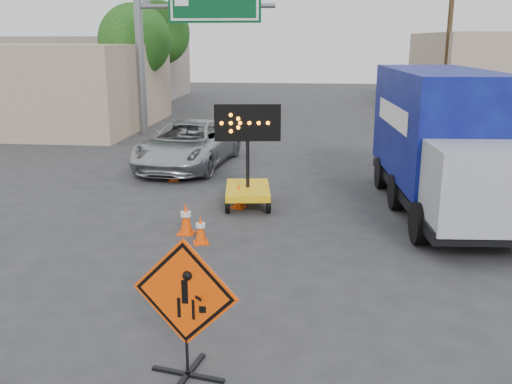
% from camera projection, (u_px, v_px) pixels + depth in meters
% --- Properties ---
extents(ground, '(100.00, 100.00, 0.00)m').
position_uv_depth(ground, '(213.00, 344.00, 8.22)').
color(ground, '#2D2D30').
rests_on(ground, ground).
extents(curb_right, '(0.40, 60.00, 0.12)m').
position_uv_depth(curb_right, '(468.00, 152.00, 21.84)').
color(curb_right, gray).
rests_on(curb_right, ground).
extents(storefront_left_near, '(14.00, 10.00, 4.00)m').
position_uv_depth(storefront_left_near, '(8.00, 85.00, 28.35)').
color(storefront_left_near, tan).
rests_on(storefront_left_near, ground).
extents(storefront_left_far, '(12.00, 10.00, 4.40)m').
position_uv_depth(storefront_left_far, '(95.00, 68.00, 41.84)').
color(storefront_left_far, gray).
rests_on(storefront_left_far, ground).
extents(building_right_far, '(10.00, 14.00, 4.60)m').
position_uv_depth(building_right_far, '(508.00, 71.00, 35.05)').
color(building_right_far, tan).
rests_on(building_right_far, ground).
extents(highway_gantry, '(6.18, 0.38, 6.90)m').
position_uv_depth(highway_gantry, '(185.00, 19.00, 24.59)').
color(highway_gantry, slate).
rests_on(highway_gantry, ground).
extents(utility_pole_far, '(1.80, 0.26, 9.00)m').
position_uv_depth(utility_pole_far, '(449.00, 30.00, 29.20)').
color(utility_pole_far, '#48351F').
rests_on(utility_pole_far, ground).
extents(tree_left_near, '(3.71, 3.71, 6.03)m').
position_uv_depth(tree_left_near, '(135.00, 40.00, 29.08)').
color(tree_left_near, '#48351F').
rests_on(tree_left_near, ground).
extents(tree_left_far, '(4.10, 4.10, 6.66)m').
position_uv_depth(tree_left_far, '(158.00, 33.00, 36.75)').
color(tree_left_far, '#48351F').
rests_on(tree_left_far, ground).
extents(construction_sign, '(1.41, 1.01, 1.90)m').
position_uv_depth(construction_sign, '(185.00, 306.00, 7.17)').
color(construction_sign, black).
rests_on(construction_sign, ground).
extents(arrow_board, '(1.68, 2.00, 2.67)m').
position_uv_depth(arrow_board, '(248.00, 183.00, 14.85)').
color(arrow_board, yellow).
rests_on(arrow_board, ground).
extents(pickup_truck, '(3.14, 5.77, 1.54)m').
position_uv_depth(pickup_truck, '(188.00, 144.00, 19.45)').
color(pickup_truck, '#ABAFB3').
rests_on(pickup_truck, ground).
extents(box_truck, '(2.73, 7.50, 3.50)m').
position_uv_depth(box_truck, '(442.00, 149.00, 14.21)').
color(box_truck, black).
rests_on(box_truck, ground).
extents(cone_a, '(0.40, 0.40, 0.64)m').
position_uv_depth(cone_a, '(201.00, 229.00, 12.17)').
color(cone_a, '#FF4805').
rests_on(cone_a, ground).
extents(cone_b, '(0.38, 0.38, 0.73)m').
position_uv_depth(cone_b, '(186.00, 218.00, 12.75)').
color(cone_b, '#FF4805').
rests_on(cone_b, ground).
extents(cone_c, '(0.44, 0.44, 0.67)m').
position_uv_depth(cone_c, '(239.00, 195.00, 14.75)').
color(cone_c, '#FF4805').
rests_on(cone_c, ground).
extents(cone_d, '(0.40, 0.40, 0.65)m').
position_uv_depth(cone_d, '(173.00, 170.00, 17.57)').
color(cone_d, '#FF4805').
rests_on(cone_d, ground).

